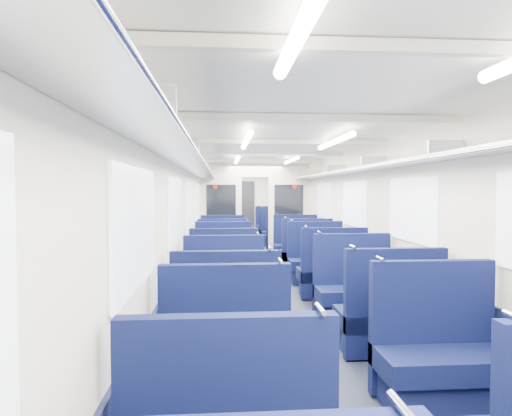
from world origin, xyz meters
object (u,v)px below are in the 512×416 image
seat_20 (223,239)px  seat_22 (223,234)px  seat_16 (223,256)px  seat_19 (296,248)px  seat_10 (224,297)px  seat_14 (223,264)px  seat_11 (354,293)px  seat_18 (223,249)px  end_door (245,207)px  seat_27 (270,227)px  seat_13 (332,275)px  seat_15 (316,263)px  seat_25 (274,231)px  seat_6 (225,368)px  seat_26 (223,228)px  seat_9 (390,320)px  seat_24 (223,231)px  seat_21 (284,238)px  bulkhead (255,207)px  seat_7 (439,359)px  seat_23 (278,234)px  seat_12 (224,277)px  seat_8 (225,326)px  seat_17 (306,255)px

seat_20 → seat_22: same height
seat_16 → seat_19: bearing=34.7°
seat_10 → seat_14: 2.45m
seat_11 → seat_18: bearing=110.5°
end_door → seat_27: size_ratio=1.78×
seat_13 → seat_14: size_ratio=1.00×
seat_15 → seat_27: bearing=90.0°
seat_10 → seat_25: (1.66, 8.92, 0.00)m
seat_6 → seat_26: size_ratio=1.00×
seat_9 → seat_24: size_ratio=1.00×
seat_9 → seat_25: same height
seat_21 → seat_6: bearing=-100.7°
seat_11 → seat_13: bearing=90.0°
seat_10 → bulkhead: bearing=82.2°
seat_16 → seat_7: bearing=-73.4°
seat_24 → seat_15: bearing=-75.6°
seat_13 → seat_21: 5.32m
seat_6 → seat_16: (0.00, 5.63, 0.00)m
end_door → seat_9: 12.66m
bulkhead → seat_15: size_ratio=2.49×
seat_23 → bulkhead: bearing=-115.3°
seat_7 → seat_22: (-1.66, 10.03, 0.00)m
seat_16 → seat_18: size_ratio=1.00×
seat_7 → seat_12: (-1.66, 3.43, 0.00)m
seat_15 → seat_25: bearing=90.0°
seat_9 → seat_12: bearing=124.8°
seat_19 → seat_10: bearing=-109.9°
seat_8 → seat_24: 10.05m
seat_15 → seat_23: (0.00, 5.43, 0.00)m
seat_14 → seat_27: (1.66, 7.71, 0.00)m
seat_16 → seat_25: size_ratio=1.00×
seat_17 → seat_26: bearing=104.0°
bulkhead → seat_12: (-0.83, -4.81, -0.89)m
seat_25 → seat_9: bearing=-90.0°
seat_15 → seat_25: size_ratio=1.00×
seat_16 → seat_26: (0.00, 6.62, 0.00)m
seat_15 → seat_25: 6.50m
end_door → seat_27: 1.71m
bulkhead → seat_10: 6.21m
bulkhead → seat_13: bulkhead is taller
end_door → seat_17: (0.83, -8.09, -0.65)m
seat_13 → seat_27: same height
seat_9 → seat_13: (0.00, 2.38, 0.00)m
seat_8 → seat_13: same height
seat_16 → seat_17: same height
seat_14 → seat_25: same height
seat_6 → seat_26: 12.25m
seat_16 → seat_27: bearing=76.1°
seat_20 → seat_27: bearing=64.9°
seat_22 → seat_24: bearing=90.0°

